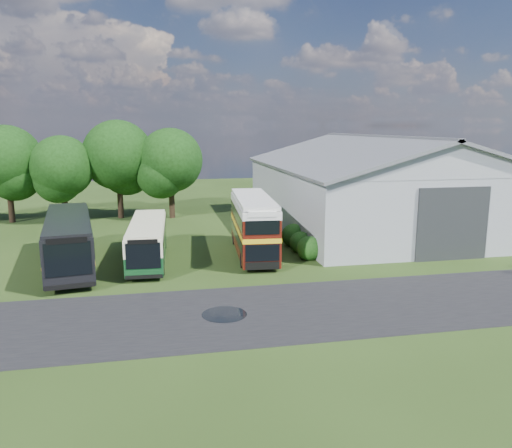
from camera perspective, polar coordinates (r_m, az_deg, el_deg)
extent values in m
plane|color=#1E310F|center=(27.62, -1.39, -7.87)|extent=(120.00, 120.00, 0.00)
cube|color=black|center=(25.57, 6.54, -9.53)|extent=(60.00, 8.00, 0.02)
cylinder|color=black|center=(24.62, -3.64, -10.31)|extent=(2.20, 2.20, 0.01)
cube|color=gray|center=(46.49, 13.52, 3.12)|extent=(18.00, 24.00, 5.50)
cube|color=#2D3033|center=(36.09, 21.55, -0.01)|extent=(5.20, 0.18, 5.00)
cylinder|color=black|center=(52.50, -26.21, 2.02)|extent=(0.56, 0.56, 3.42)
sphere|color=black|center=(52.08, -26.61, 6.57)|extent=(6.46, 6.46, 6.46)
cylinder|color=black|center=(50.49, -20.99, 1.91)|extent=(0.56, 0.56, 3.06)
sphere|color=black|center=(50.08, -21.29, 6.13)|extent=(5.78, 5.78, 5.78)
cylinder|color=black|center=(51.14, -15.25, 2.67)|extent=(0.56, 0.56, 3.60)
sphere|color=black|center=(50.71, -15.50, 7.59)|extent=(6.80, 6.80, 6.80)
cylinder|color=black|center=(50.08, -9.59, 2.57)|extent=(0.56, 0.56, 3.31)
sphere|color=black|center=(49.65, -9.74, 7.19)|extent=(6.26, 6.26, 6.26)
sphere|color=#194714|center=(34.49, 6.06, -4.03)|extent=(1.70, 1.70, 1.70)
sphere|color=#194714|center=(36.34, 5.11, -3.23)|extent=(1.60, 1.60, 1.60)
sphere|color=#194714|center=(38.20, 4.26, -2.50)|extent=(1.80, 1.80, 1.80)
cube|color=#0F3A1B|center=(34.26, -12.27, -1.75)|extent=(2.69, 9.98, 2.46)
cube|color=#4C120A|center=(35.08, -0.31, 0.01)|extent=(3.22, 9.83, 3.87)
cube|color=black|center=(34.38, -20.59, -1.63)|extent=(4.51, 12.26, 2.98)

